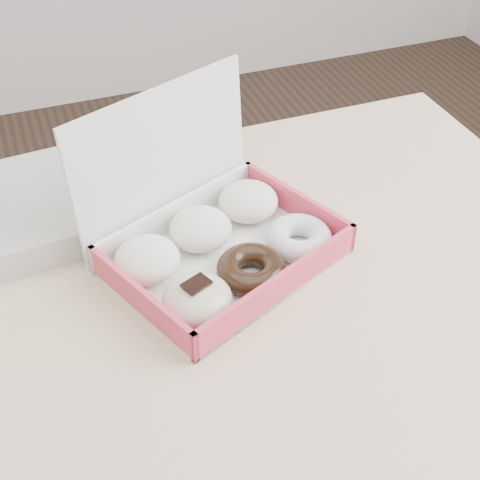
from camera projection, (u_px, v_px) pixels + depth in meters
name	position (u px, v px, depth m)	size (l,w,h in m)	color
table	(170.00, 376.00, 0.83)	(1.20, 0.80, 0.75)	#D3B88A
donut_box	(215.00, 239.00, 0.85)	(0.34, 0.32, 0.20)	white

